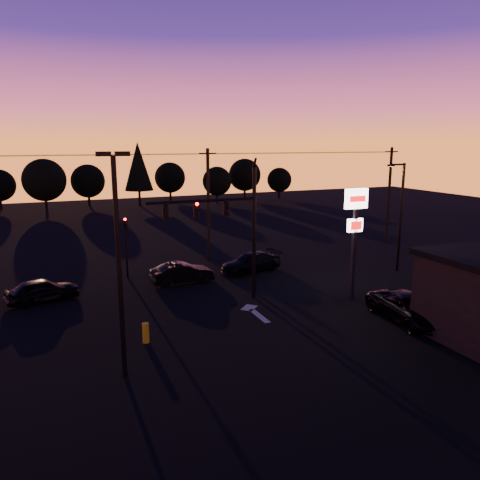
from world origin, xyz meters
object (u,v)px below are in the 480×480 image
Objects in this scene: pylon_sign at (355,220)px; car_left at (43,290)px; streetlight at (400,212)px; car_mid at (182,273)px; traffic_signal_mast at (229,221)px; parking_lot_light at (118,252)px; suv_parked at (409,308)px; secondary_signal at (126,238)px; car_right at (251,262)px; bollard at (146,333)px.

car_left is (-17.58, 6.72, -4.20)m from pylon_sign.
streetlight reaches higher than car_mid.
streetlight is (14.01, 1.51, -0.52)m from traffic_signal_mast.
parking_lot_light is at bearing -158.35° from streetlight.
car_mid is at bearing 133.16° from suv_parked.
secondary_signal is 4.79m from car_mid.
secondary_signal is 0.91× the size of car_right.
secondary_signal is 0.48× the size of parking_lot_light.
car_right is at bearing -12.59° from secondary_signal.
pylon_sign is 1.59× the size of car_mid.
car_left reaches higher than car_right.
car_mid is (-1.65, 4.71, -4.23)m from traffic_signal_mast.
car_right is (5.51, 0.82, -0.01)m from car_mid.
traffic_signal_mast is 0.94× the size of parking_lot_light.
car_left is 0.87× the size of car_right.
traffic_signal_mast is 2.05× the size of car_left.
secondary_signal is 19.89m from streetlight.
traffic_signal_mast is at bearing 160.64° from pylon_sign.
car_right is 12.87m from suv_parked.
secondary_signal is 15.75m from pylon_sign.
car_left is at bearing 159.09° from pylon_sign.
parking_lot_light is (-7.40, -6.99, 0.33)m from traffic_signal_mast.
car_mid is 0.89× the size of car_right.
bollard is (-19.94, -5.58, -3.93)m from streetlight.
streetlight is at bearing 15.64° from bollard.
streetlight reaches higher than pylon_sign.
streetlight is at bearing -17.56° from secondary_signal.
bollard is at bearing -95.09° from secondary_signal.
pylon_sign reaches higher than secondary_signal.
pylon_sign is 6.00m from suv_parked.
pylon_sign is at bearing 10.12° from car_right.
streetlight is (18.91, -5.99, 1.56)m from secondary_signal.
traffic_signal_mast is 12.06m from car_left.
streetlight is 1.91× the size of car_left.
traffic_signal_mast is 8.46m from bollard.
car_left is at bearing 173.68° from streetlight.
car_left is 0.80× the size of suv_parked.
bollard is (1.47, 2.92, -4.78)m from parking_lot_light.
parking_lot_light is 2.14× the size of car_mid.
car_mid is (-15.65, 3.21, -3.72)m from streetlight.
pylon_sign is 8.00m from streetlight.
pylon_sign is 12.09m from car_mid.
suv_parked is at bearing -127.21° from streetlight.
bollard is (-1.03, -11.57, -2.37)m from secondary_signal.
car_left is 14.41m from car_right.
car_right is (14.35, 1.31, -0.02)m from car_left.
secondary_signal is 19.16m from suv_parked.
parking_lot_light is 1.14× the size of streetlight.
parking_lot_light is 15.19m from pylon_sign.
secondary_signal reaches higher than car_mid.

